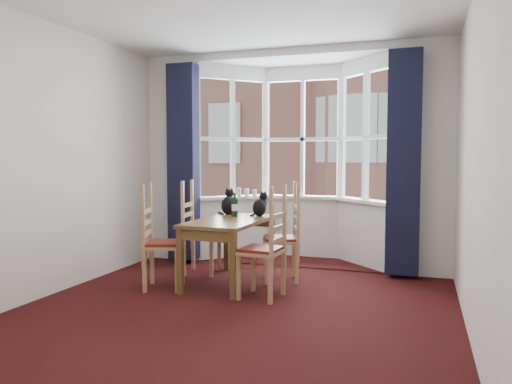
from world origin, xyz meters
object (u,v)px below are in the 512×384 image
at_px(chair_left_far, 195,235).
at_px(candle_short, 247,192).
at_px(chair_left_near, 155,245).
at_px(cat_right, 260,206).
at_px(candle_tall, 239,192).
at_px(chair_right_near, 270,252).
at_px(chair_right_far, 289,240).
at_px(wine_bottle, 235,206).
at_px(candle_extra, 255,193).
at_px(dining_table, 230,228).
at_px(cat_left, 229,204).

xyz_separation_m(chair_left_far, candle_short, (0.29, 1.10, 0.45)).
bearing_deg(chair_left_near, chair_left_far, 83.28).
distance_m(chair_left_near, cat_right, 1.32).
bearing_deg(candle_tall, chair_right_near, -61.25).
height_order(chair_right_far, cat_right, cat_right).
relative_size(chair_left_far, chair_right_near, 1.00).
bearing_deg(chair_right_near, candle_short, 115.80).
bearing_deg(candle_short, wine_bottle, -77.26).
distance_m(cat_right, candle_extra, 1.10).
bearing_deg(chair_left_far, cat_right, 7.38).
bearing_deg(candle_extra, candle_tall, -167.14).
bearing_deg(dining_table, candle_tall, 106.22).
bearing_deg(wine_bottle, cat_right, 33.13).
xyz_separation_m(dining_table, cat_right, (0.22, 0.43, 0.21)).
bearing_deg(chair_right_near, chair_right_far, 90.39).
relative_size(chair_left_near, candle_tall, 7.68).
height_order(chair_left_far, candle_extra, candle_extra).
height_order(dining_table, cat_left, cat_left).
bearing_deg(wine_bottle, dining_table, -81.89).
bearing_deg(candle_short, cat_left, -83.74).
distance_m(chair_right_near, cat_left, 1.29).
height_order(chair_left_far, cat_right, cat_right).
distance_m(dining_table, chair_left_far, 0.69).
xyz_separation_m(wine_bottle, candle_tall, (-0.37, 1.14, 0.08)).
bearing_deg(candle_short, dining_table, -78.11).
bearing_deg(cat_right, candle_short, 117.52).
height_order(chair_right_far, candle_extra, candle_extra).
height_order(chair_right_far, wine_bottle, wine_bottle).
height_order(dining_table, cat_right, cat_right).
distance_m(chair_right_near, candle_extra, 2.11).
bearing_deg(chair_right_near, candle_extra, 112.73).
bearing_deg(cat_right, candle_tall, 122.89).
xyz_separation_m(chair_left_near, chair_right_far, (1.29, 0.77, 0.00)).
xyz_separation_m(dining_table, chair_left_near, (-0.68, -0.46, -0.15)).
height_order(cat_left, cat_right, cat_left).
height_order(chair_right_near, candle_tall, candle_tall).
relative_size(chair_left_near, chair_right_far, 1.00).
distance_m(chair_right_near, candle_short, 2.14).
distance_m(wine_bottle, candle_short, 1.20).
distance_m(chair_left_far, candle_extra, 1.27).
bearing_deg(chair_right_near, cat_right, 113.80).
bearing_deg(chair_right_far, candle_short, 128.86).
height_order(chair_left_far, chair_right_near, same).
bearing_deg(wine_bottle, chair_right_far, 3.76).
distance_m(cat_left, wine_bottle, 0.26).
xyz_separation_m(chair_right_near, cat_left, (-0.81, 0.93, 0.38)).
bearing_deg(cat_right, chair_right_far, -18.01).
height_order(chair_right_near, cat_left, cat_left).
xyz_separation_m(chair_left_far, candle_extra, (0.40, 1.12, 0.44)).
bearing_deg(chair_right_far, cat_left, 168.09).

